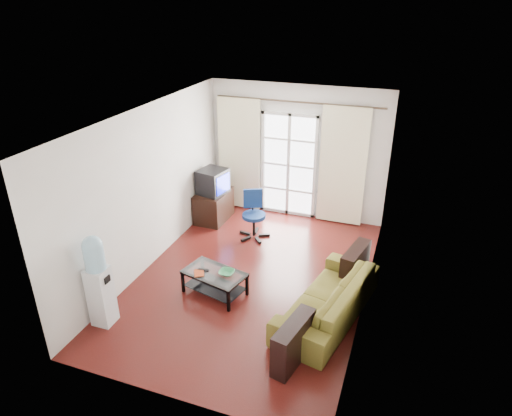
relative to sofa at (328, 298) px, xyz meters
The scene contains 20 objects.
floor 1.48m from the sofa, 158.80° to the left, with size 5.20×5.20×0.00m, color #531813.
ceiling 2.80m from the sofa, 158.80° to the left, with size 5.20×5.20×0.00m, color white.
wall_back 3.56m from the sofa, 113.36° to the left, with size 3.60×0.02×2.70m, color white.
wall_front 2.69m from the sofa, 123.00° to the right, with size 3.60×0.02×2.70m, color white.
wall_left 3.36m from the sofa, behind, with size 0.02×5.20×2.70m, color white.
wall_right 1.25m from the sofa, 49.23° to the left, with size 0.02×5.20×2.70m, color white.
french_door 3.50m from the sofa, 116.04° to the left, with size 1.16×0.06×2.15m.
curtain_rod 3.91m from the sofa, 114.04° to the left, with size 0.04×0.04×3.30m, color #4C3F2D.
curtain_left 4.04m from the sofa, 130.32° to the left, with size 0.90×0.07×2.35m, color #FAF7C9.
curtain_right 3.16m from the sofa, 97.56° to the left, with size 0.90×0.07×2.35m, color #FAF7C9.
radiator 3.07m from the sofa, 100.29° to the left, with size 0.64×0.12×0.64m, color gray.
sofa is the anchor object (origin of this frame).
coffee_table 1.76m from the sofa, behind, with size 1.04×0.75×0.38m.
bowl 1.56m from the sofa, behind, with size 0.24×0.24×0.06m, color #328B43.
book 2.04m from the sofa, behind, with size 0.23×0.24×0.02m, color #A33014.
remote 1.94m from the sofa, behind, with size 0.18×0.05×0.02m, color black.
tv_stand 3.64m from the sofa, 141.29° to the left, with size 0.56×0.83×0.61m, color black.
crt_tv 3.66m from the sofa, 141.65° to the left, with size 0.61×0.62×0.49m.
task_chair 2.61m from the sofa, 134.10° to the left, with size 0.83×0.83×0.91m.
water_cooler 3.21m from the sofa, 157.76° to the right, with size 0.31×0.29×1.39m.
Camera 1 is at (2.19, -5.87, 4.29)m, focal length 32.00 mm.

